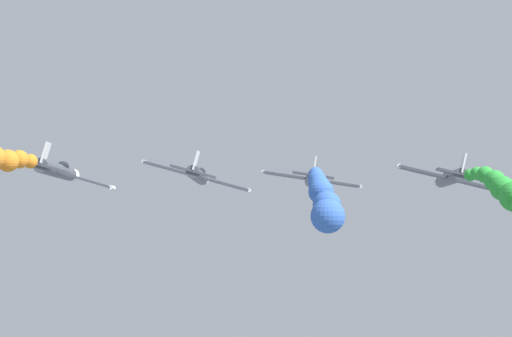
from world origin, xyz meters
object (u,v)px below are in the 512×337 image
(airplane_left_inner, at_px, (198,175))
(airplane_right_inner, at_px, (450,178))
(airplane_left_outer, at_px, (57,170))
(airplane_lead, at_px, (312,178))

(airplane_left_inner, xyz_separation_m, airplane_right_inner, (21.62, 0.48, -0.23))
(airplane_left_outer, bearing_deg, airplane_left_inner, 40.19)
(airplane_left_inner, bearing_deg, airplane_right_inner, 1.28)
(airplane_lead, bearing_deg, airplane_left_outer, -138.59)
(airplane_left_outer, bearing_deg, airplane_right_inner, 15.82)
(airplane_left_inner, distance_m, airplane_right_inner, 21.63)
(airplane_right_inner, height_order, airplane_left_outer, airplane_left_outer)
(airplane_lead, bearing_deg, airplane_right_inner, -37.14)
(airplane_lead, xyz_separation_m, airplane_left_outer, (-20.11, -17.73, -0.46))
(airplane_left_inner, height_order, airplane_right_inner, airplane_left_inner)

